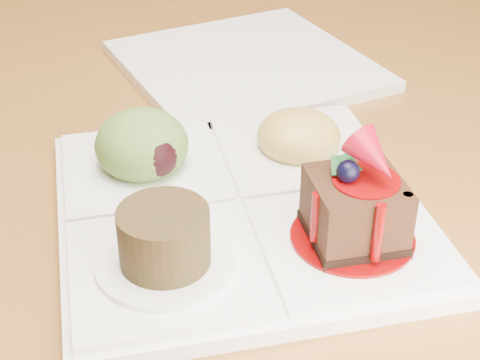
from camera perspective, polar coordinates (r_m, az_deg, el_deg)
dining_table at (r=0.92m, az=-1.70°, el=6.95°), size 1.00×1.80×0.75m
sampler_plate at (r=0.57m, az=-0.28°, el=-0.94°), size 0.37×0.37×0.11m
second_plate at (r=0.81m, az=0.45°, el=8.88°), size 0.29×0.29×0.01m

